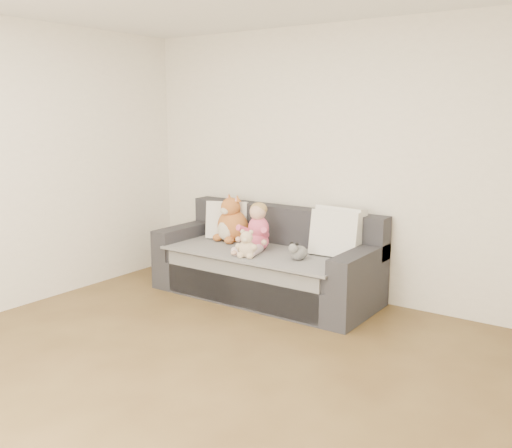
{
  "coord_description": "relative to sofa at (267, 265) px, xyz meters",
  "views": [
    {
      "loc": [
        2.48,
        -2.43,
        1.79
      ],
      "look_at": [
        -0.54,
        1.87,
        0.75
      ],
      "focal_mm": 40.0,
      "sensor_mm": 36.0,
      "label": 1
    }
  ],
  "objects": [
    {
      "name": "teddy_bear",
      "position": [
        0.03,
        -0.38,
        0.27
      ],
      "size": [
        0.2,
        0.16,
        0.27
      ],
      "rotation": [
        0.0,
        0.0,
        0.31
      ],
      "color": "tan",
      "rests_on": "sofa"
    },
    {
      "name": "cushion_right_front",
      "position": [
        0.67,
        0.13,
        0.37
      ],
      "size": [
        0.47,
        0.23,
        0.44
      ],
      "rotation": [
        0.0,
        0.0,
        0.06
      ],
      "color": "silver",
      "rests_on": "sofa"
    },
    {
      "name": "room_shell",
      "position": [
        0.54,
        -1.64,
        0.99
      ],
      "size": [
        5.0,
        5.0,
        5.0
      ],
      "color": "brown",
      "rests_on": "ground"
    },
    {
      "name": "toddler",
      "position": [
        -0.05,
        -0.11,
        0.36
      ],
      "size": [
        0.33,
        0.48,
        0.47
      ],
      "rotation": [
        0.0,
        0.0,
        0.14
      ],
      "color": "#DE4E86",
      "rests_on": "sofa"
    },
    {
      "name": "plush_cow",
      "position": [
        0.47,
        -0.2,
        0.24
      ],
      "size": [
        0.15,
        0.22,
        0.18
      ],
      "rotation": [
        0.0,
        0.0,
        -0.08
      ],
      "color": "white",
      "rests_on": "sofa"
    },
    {
      "name": "cushion_left",
      "position": [
        -0.6,
        0.14,
        0.36
      ],
      "size": [
        0.47,
        0.36,
        0.41
      ],
      "rotation": [
        0.0,
        0.0,
        0.45
      ],
      "color": "silver",
      "rests_on": "sofa"
    },
    {
      "name": "cushion_right_back",
      "position": [
        0.66,
        0.22,
        0.38
      ],
      "size": [
        0.5,
        0.25,
        0.46
      ],
      "rotation": [
        0.0,
        0.0,
        -0.07
      ],
      "color": "silver",
      "rests_on": "sofa"
    },
    {
      "name": "sofa",
      "position": [
        0.0,
        0.0,
        0.0
      ],
      "size": [
        2.2,
        0.94,
        0.85
      ],
      "color": "#28282D",
      "rests_on": "ground"
    },
    {
      "name": "plush_cat",
      "position": [
        -0.49,
        0.07,
        0.35
      ],
      "size": [
        0.4,
        0.35,
        0.51
      ],
      "rotation": [
        0.0,
        0.0,
        -0.16
      ],
      "color": "#A36B24",
      "rests_on": "sofa"
    },
    {
      "name": "sippy_cup",
      "position": [
        0.0,
        -0.25,
        0.22
      ],
      "size": [
        0.09,
        0.06,
        0.1
      ],
      "rotation": [
        0.0,
        0.0,
        0.07
      ],
      "color": "#603DA7",
      "rests_on": "sofa"
    }
  ]
}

